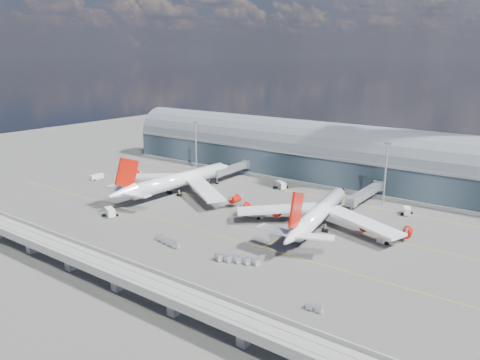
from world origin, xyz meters
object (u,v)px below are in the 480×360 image
Objects in this scene: airliner_left at (177,181)px; service_truck_0 at (97,177)px; service_truck_4 at (407,211)px; cargo_train_0 at (168,241)px; airliner_right at (319,214)px; floodlight_mast_right at (386,172)px; service_truck_2 at (254,213)px; service_truck_5 at (281,185)px; service_truck_3 at (386,237)px; cargo_train_2 at (315,308)px; service_truck_1 at (110,212)px; floodlight_mast_left at (196,145)px; cargo_train_1 at (237,260)px.

airliner_left is 10.47× the size of service_truck_0.
cargo_train_0 is at bearing -144.16° from service_truck_4.
airliner_right is 9.69× the size of service_truck_0.
floodlight_mast_right reaches higher than service_truck_2.
service_truck_5 is at bearing 50.89° from airliner_left.
cargo_train_2 is at bearing -74.00° from service_truck_3.
floodlight_mast_right is at bearing 125.33° from service_truck_3.
airliner_left reaches higher than service_truck_5.
floodlight_mast_right reaches higher than service_truck_3.
service_truck_3 reaches higher than cargo_train_0.
service_truck_1 is 77.15m from service_truck_5.
floodlight_mast_left reaches higher than service_truck_4.
cargo_train_2 is (61.59, -85.26, -0.85)m from service_truck_5.
airliner_right reaches higher than service_truck_1.
cargo_train_1 is at bearing -29.28° from airliner_left.
floodlight_mast_left is at bearing 54.53° from cargo_train_2.
service_truck_0 is 1.23× the size of service_truck_4.
floodlight_mast_left is 100.62m from cargo_train_0.
airliner_right is 77.03m from service_truck_1.
floodlight_mast_left is at bearing 176.35° from service_truck_3.
cargo_train_0 is at bearing 83.54° from cargo_train_2.
service_truck_4 is (45.08, 36.41, -0.09)m from service_truck_2.
cargo_train_2 is (30.64, -10.56, -0.19)m from cargo_train_1.
service_truck_2 reaches higher than cargo_train_2.
service_truck_2 reaches higher than service_truck_0.
airliner_right is at bearing 10.90° from cargo_train_1.
cargo_train_1 reaches higher than cargo_train_2.
service_truck_2 is 38.38m from cargo_train_0.
service_truck_2 is 0.73× the size of cargo_train_0.
service_truck_3 is (23.04, 2.04, -3.72)m from airliner_right.
service_truck_3 is 1.27× the size of service_truck_4.
airliner_left is at bearing -165.06° from service_truck_3.
airliner_left is 5.10× the size of cargo_train_1.
service_truck_3 is at bearing -4.70° from airliner_right.
floodlight_mast_left is at bearing 123.96° from airliner_left.
service_truck_2 is at bearing 47.37° from cargo_train_1.
service_truck_5 reaches higher than cargo_train_0.
floodlight_mast_left is 44.90m from airliner_left.
service_truck_1 is at bearing 106.05° from cargo_train_1.
floodlight_mast_left is 100.00m from floodlight_mast_right.
cargo_train_2 is (15.64, -89.06, -12.86)m from floodlight_mast_right.
airliner_left is at bearing 24.03° from service_truck_1.
cargo_train_1 is at bearing -110.97° from service_truck_3.
cargo_train_0 is (4.97, -76.70, -0.64)m from service_truck_5.
airliner_left is 10.09× the size of service_truck_5.
airliner_left is 12.92× the size of service_truck_4.
service_truck_4 is (20.38, 32.98, -3.86)m from airliner_right.
floodlight_mast_right is 47.65m from service_truck_5.
service_truck_1 is at bearing -161.48° from service_truck_4.
service_truck_5 is (31.44, 70.45, -0.02)m from service_truck_1.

